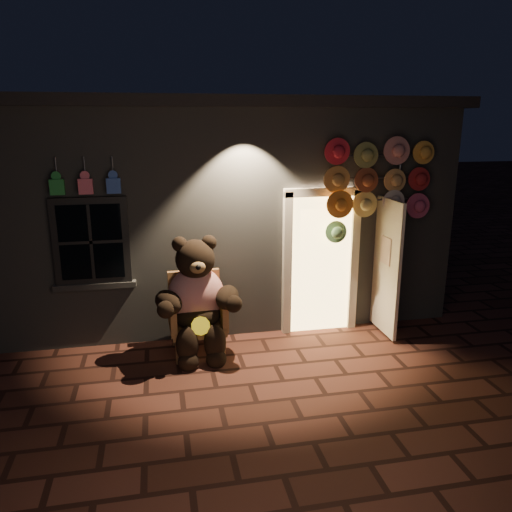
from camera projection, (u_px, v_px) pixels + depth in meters
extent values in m
plane|color=brown|center=(250.00, 384.00, 6.11)|extent=(60.00, 60.00, 0.00)
cube|color=slate|center=(211.00, 201.00, 9.46)|extent=(7.00, 5.00, 3.30)
cube|color=black|center=(209.00, 106.00, 9.01)|extent=(7.30, 5.30, 0.16)
cube|color=black|center=(91.00, 241.00, 6.72)|extent=(1.00, 0.10, 1.20)
cube|color=black|center=(91.00, 242.00, 6.70)|extent=(0.82, 0.06, 1.02)
cube|color=slate|center=(95.00, 286.00, 6.89)|extent=(1.10, 0.14, 0.08)
cube|color=#FFCF72|center=(320.00, 263.00, 7.49)|extent=(0.92, 0.10, 2.10)
cube|color=beige|center=(287.00, 266.00, 7.35)|extent=(0.12, 0.12, 2.20)
cube|color=beige|center=(353.00, 262.00, 7.55)|extent=(0.12, 0.12, 2.20)
cube|color=beige|center=(323.00, 192.00, 7.17)|extent=(1.16, 0.12, 0.12)
cube|color=beige|center=(387.00, 267.00, 7.30)|extent=(0.05, 0.80, 2.00)
cube|color=#258838|center=(57.00, 187.00, 6.38)|extent=(0.18, 0.07, 0.20)
cylinder|color=#59595E|center=(56.00, 167.00, 6.38)|extent=(0.02, 0.02, 0.25)
cube|color=#E55E73|center=(86.00, 186.00, 6.45)|extent=(0.18, 0.07, 0.20)
cylinder|color=#59595E|center=(85.00, 166.00, 6.44)|extent=(0.02, 0.02, 0.25)
cube|color=#3053A9|center=(114.00, 186.00, 6.52)|extent=(0.18, 0.07, 0.20)
cylinder|color=#59595E|center=(113.00, 166.00, 6.51)|extent=(0.02, 0.02, 0.25)
cube|color=#935939|center=(198.00, 327.00, 6.87)|extent=(0.75, 0.70, 0.10)
cube|color=#935939|center=(194.00, 295.00, 7.06)|extent=(0.72, 0.11, 0.72)
cube|color=#935939|center=(172.00, 315.00, 6.72)|extent=(0.11, 0.62, 0.41)
cube|color=#935939|center=(222.00, 311.00, 6.87)|extent=(0.11, 0.62, 0.41)
cylinder|color=#935939|center=(178.00, 352.00, 6.58)|extent=(0.05, 0.05, 0.33)
cylinder|color=#935939|center=(224.00, 348.00, 6.72)|extent=(0.05, 0.05, 0.33)
cylinder|color=#935939|center=(174.00, 335.00, 7.12)|extent=(0.05, 0.05, 0.33)
cylinder|color=#935939|center=(217.00, 331.00, 7.26)|extent=(0.05, 0.05, 0.33)
ellipsoid|color=#B11612|center=(196.00, 296.00, 6.81)|extent=(0.80, 0.65, 0.82)
ellipsoid|color=black|center=(197.00, 315.00, 6.79)|extent=(0.66, 0.57, 0.38)
sphere|color=black|center=(195.00, 259.00, 6.62)|extent=(0.55, 0.55, 0.53)
sphere|color=black|center=(180.00, 244.00, 6.55)|extent=(0.21, 0.21, 0.21)
sphere|color=black|center=(209.00, 243.00, 6.64)|extent=(0.21, 0.21, 0.21)
ellipsoid|color=olive|center=(198.00, 267.00, 6.40)|extent=(0.21, 0.15, 0.16)
ellipsoid|color=black|center=(168.00, 302.00, 6.48)|extent=(0.48, 0.61, 0.30)
ellipsoid|color=black|center=(227.00, 297.00, 6.65)|extent=(0.45, 0.60, 0.30)
ellipsoid|color=black|center=(187.00, 345.00, 6.50)|extent=(0.30, 0.30, 0.51)
ellipsoid|color=black|center=(215.00, 342.00, 6.58)|extent=(0.30, 0.30, 0.51)
sphere|color=black|center=(188.00, 362.00, 6.49)|extent=(0.27, 0.27, 0.27)
sphere|color=black|center=(216.00, 359.00, 6.57)|extent=(0.27, 0.27, 0.27)
cylinder|color=yellow|center=(201.00, 326.00, 6.47)|extent=(0.26, 0.11, 0.24)
cylinder|color=#59595E|center=(395.00, 237.00, 7.51)|extent=(0.04, 0.04, 2.85)
cylinder|color=#59595E|center=(381.00, 155.00, 7.12)|extent=(1.27, 0.03, 0.03)
cylinder|color=#59595E|center=(380.00, 178.00, 7.20)|extent=(1.27, 0.03, 0.03)
cylinder|color=#59595E|center=(378.00, 200.00, 7.28)|extent=(1.27, 0.03, 0.03)
cylinder|color=red|center=(338.00, 153.00, 6.92)|extent=(0.36, 0.11, 0.36)
cylinder|color=olive|center=(368.00, 152.00, 6.97)|extent=(0.36, 0.11, 0.36)
cylinder|color=tan|center=(397.00, 152.00, 7.02)|extent=(0.36, 0.11, 0.36)
cylinder|color=gold|center=(422.00, 151.00, 7.16)|extent=(0.36, 0.11, 0.36)
cylinder|color=#B17A3B|center=(338.00, 180.00, 6.99)|extent=(0.36, 0.11, 0.36)
cylinder|color=brown|center=(367.00, 179.00, 7.04)|extent=(0.36, 0.11, 0.36)
cylinder|color=tan|center=(393.00, 178.00, 7.17)|extent=(0.36, 0.11, 0.36)
cylinder|color=#AE2224|center=(421.00, 178.00, 7.23)|extent=(0.36, 0.11, 0.36)
cylinder|color=orange|center=(337.00, 206.00, 7.05)|extent=(0.36, 0.11, 0.36)
cylinder|color=#D3BA68|center=(364.00, 204.00, 7.19)|extent=(0.36, 0.11, 0.36)
cylinder|color=beige|center=(392.00, 204.00, 7.24)|extent=(0.36, 0.11, 0.36)
cylinder|color=#C7476E|center=(420.00, 203.00, 7.30)|extent=(0.36, 0.11, 0.36)
cylinder|color=#6CA866|center=(335.00, 231.00, 7.21)|extent=(0.36, 0.11, 0.36)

